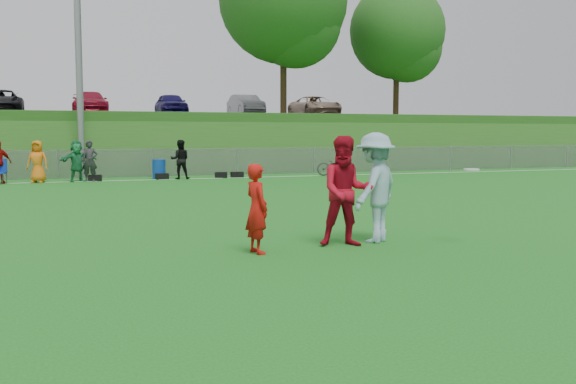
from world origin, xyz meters
name	(u,v)px	position (x,y,z in m)	size (l,w,h in m)	color
ground	(328,254)	(0.00, 0.00, 0.00)	(120.00, 120.00, 0.00)	#14621A
sideline_far	(159,180)	(0.00, 18.00, 0.01)	(60.00, 0.10, 0.01)	white
fence	(152,162)	(0.00, 20.00, 0.65)	(58.00, 0.06, 1.30)	gray
light_pole	(78,26)	(-3.00, 20.80, 6.71)	(1.20, 0.40, 12.15)	gray
berm	(125,141)	(0.00, 31.00, 1.50)	(120.00, 18.00, 3.00)	#215919
parking_lot	(122,116)	(0.00, 33.00, 3.05)	(120.00, 12.00, 0.10)	black
tree_green_near	(287,5)	(8.16, 24.42, 9.03)	(7.14, 7.14, 9.95)	black
tree_green_far	(400,36)	(16.16, 25.92, 7.96)	(5.88, 5.88, 8.19)	black
car_row	(104,103)	(-1.17, 32.00, 3.82)	(32.04, 5.18, 1.44)	silver
spectator_row	(82,161)	(-3.10, 18.00, 0.85)	(8.19, 1.03, 1.69)	#AC0D0B
gear_bags	(180,176)	(0.95, 18.10, 0.13)	(6.67, 0.40, 0.26)	black
player_red_left	(257,209)	(-1.07, 0.50, 0.75)	(0.54, 0.36, 1.49)	red
player_red_center	(346,191)	(0.61, 0.61, 0.97)	(0.94, 0.74, 1.94)	#AD0C1F
player_blue	(375,188)	(1.29, 0.82, 1.00)	(1.29, 0.74, 2.00)	#8DB3C4
frisbee	(472,169)	(2.68, -0.12, 1.35)	(0.28, 0.28, 0.03)	white
recycling_bin	(159,169)	(0.08, 18.39, 0.43)	(0.57, 0.57, 0.85)	#0D3895
bicycle	(336,165)	(8.22, 17.80, 0.48)	(0.64, 1.84, 0.97)	#2B2B2E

